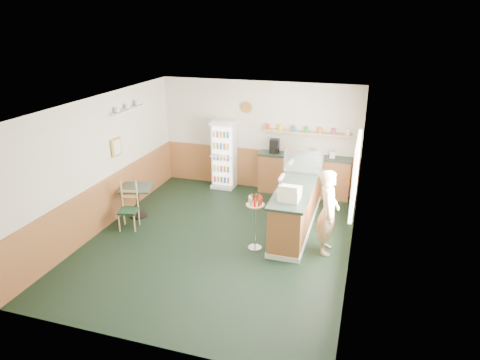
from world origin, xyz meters
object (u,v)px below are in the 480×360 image
at_px(cafe_table, 137,196).
at_px(cash_register, 290,194).
at_px(display_case, 304,162).
at_px(condiment_stand, 255,214).
at_px(cafe_chair, 130,204).
at_px(drinks_fridge, 224,154).
at_px(shopkeeper, 328,212).

bearing_deg(cafe_table, cash_register, -6.81).
bearing_deg(cafe_table, display_case, 18.82).
relative_size(condiment_stand, cafe_table, 1.34).
relative_size(cafe_table, cafe_chair, 0.80).
xyz_separation_m(drinks_fridge, condiment_stand, (1.59, -2.84, -0.15)).
height_order(display_case, cash_register, display_case).
relative_size(drinks_fridge, cash_register, 4.36).
xyz_separation_m(drinks_fridge, shopkeeper, (2.88, -2.55, -0.06)).
bearing_deg(cash_register, cafe_chair, -176.66).
distance_m(cash_register, cafe_table, 3.48).
bearing_deg(cafe_table, cafe_chair, -78.07).
height_order(cash_register, cafe_chair, cash_register).
relative_size(cash_register, shopkeeper, 0.25).
bearing_deg(display_case, condiment_stand, -108.75).
relative_size(drinks_fridge, condiment_stand, 1.63).
relative_size(drinks_fridge, cafe_chair, 1.74).
relative_size(display_case, condiment_stand, 0.76).
height_order(display_case, condiment_stand, display_case).
xyz_separation_m(drinks_fridge, cafe_table, (-1.22, -2.25, -0.37)).
relative_size(drinks_fridge, shopkeeper, 1.07).
relative_size(display_case, cash_register, 2.03).
distance_m(drinks_fridge, condiment_stand, 3.25).
height_order(shopkeeper, cafe_chair, shopkeeper).
height_order(cash_register, condiment_stand, cash_register).
distance_m(display_case, cafe_chair, 3.75).
distance_m(display_case, shopkeeper, 1.68).
relative_size(cash_register, cafe_chair, 0.40).
xyz_separation_m(display_case, cafe_chair, (-3.30, -1.64, -0.72)).
distance_m(shopkeeper, condiment_stand, 1.33).
bearing_deg(display_case, cafe_table, -161.18).
height_order(display_case, cafe_table, display_case).
bearing_deg(condiment_stand, display_case, 71.25).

